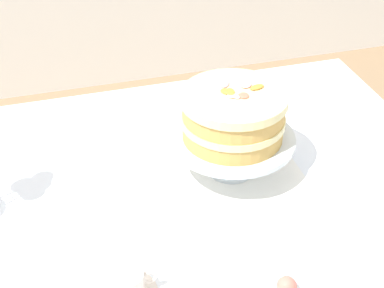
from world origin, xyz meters
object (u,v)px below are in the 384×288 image
cake_stand (232,142)px  layer_cake (233,115)px  dining_table (168,234)px  teacup (126,286)px  fallen_rose (287,288)px

cake_stand → layer_cake: bearing=40.4°
dining_table → teacup: teacup is taller
dining_table → cake_stand: 0.26m
layer_cake → cake_stand: bearing=-139.6°
dining_table → cake_stand: size_ratio=4.83×
layer_cake → teacup: layer_cake is taller
cake_stand → layer_cake: size_ratio=1.21×
teacup → fallen_rose: size_ratio=1.03×
dining_table → fallen_rose: size_ratio=12.05×
cake_stand → layer_cake: 0.07m
dining_table → cake_stand: bearing=22.5°
teacup → fallen_rose: (0.29, -0.08, -0.01)m
layer_cake → fallen_rose: layer_cake is taller
layer_cake → teacup: bearing=-135.7°
dining_table → cake_stand: cake_stand is taller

